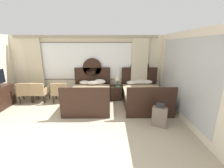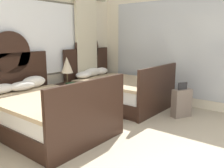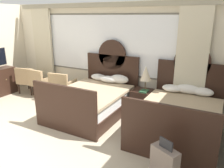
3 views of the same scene
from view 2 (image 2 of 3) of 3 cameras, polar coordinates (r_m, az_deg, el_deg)
name	(u,v)px [view 2 (image 2 of 3)]	position (r m, az deg, el deg)	size (l,w,h in m)	color
wall_right_mirror	(185,49)	(5.88, 16.97, 8.03)	(0.08, 4.68, 2.70)	beige
bed_near_window	(45,111)	(4.35, -15.80, -6.11)	(1.57, 2.14, 1.74)	black
bed_near_mirror	(117,90)	(5.77, 1.19, -1.38)	(1.57, 2.14, 1.74)	black
nightstand_between_beds	(67,97)	(5.46, -10.72, -3.12)	(0.48, 0.51, 0.59)	black
table_lamp_on_nightstand	(67,65)	(5.38, -10.72, 4.43)	(0.27, 0.27, 0.60)	brown
book_on_nightstand	(72,84)	(5.37, -9.50, 0.09)	(0.18, 0.26, 0.03)	#285133
suitcase_on_floor	(182,103)	(5.13, 16.27, -4.34)	(0.44, 0.34, 0.73)	#75665B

